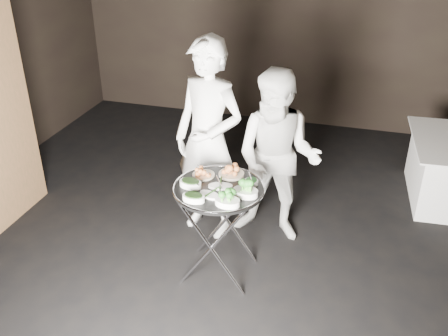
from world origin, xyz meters
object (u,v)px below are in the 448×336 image
(waiter_right, at_px, (277,159))
(serving_tray, at_px, (219,189))
(tray_stand, at_px, (219,227))
(waiter_left, at_px, (209,141))

(waiter_right, bearing_deg, serving_tray, -112.63)
(tray_stand, relative_size, serving_tray, 1.13)
(waiter_left, xyz_separation_m, waiter_right, (0.63, 0.07, -0.12))
(serving_tray, xyz_separation_m, waiter_right, (0.34, 0.69, -0.02))
(serving_tray, distance_m, waiter_left, 0.69)
(tray_stand, relative_size, waiter_right, 0.51)
(serving_tray, height_order, waiter_right, waiter_right)
(tray_stand, distance_m, serving_tray, 0.37)
(serving_tray, xyz_separation_m, waiter_left, (-0.28, 0.62, 0.10))
(tray_stand, xyz_separation_m, serving_tray, (-0.00, 0.00, 0.37))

